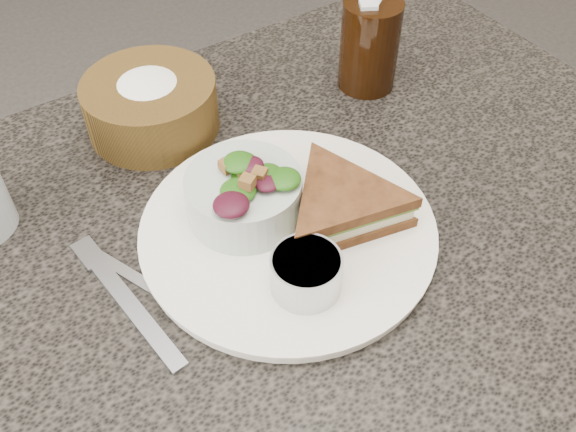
% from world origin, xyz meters
% --- Properties ---
extents(dining_table, '(1.00, 0.70, 0.75)m').
position_xyz_m(dining_table, '(0.00, 0.00, 0.38)').
color(dining_table, black).
rests_on(dining_table, floor).
extents(dinner_plate, '(0.31, 0.31, 0.01)m').
position_xyz_m(dinner_plate, '(0.00, -0.01, 0.76)').
color(dinner_plate, white).
rests_on(dinner_plate, dining_table).
extents(sandwich, '(0.19, 0.19, 0.04)m').
position_xyz_m(sandwich, '(0.05, -0.04, 0.78)').
color(sandwich, brown).
rests_on(sandwich, dinner_plate).
extents(salad_bowl, '(0.14, 0.14, 0.07)m').
position_xyz_m(salad_bowl, '(-0.03, 0.03, 0.80)').
color(salad_bowl, '#A5B2AA').
rests_on(salad_bowl, dinner_plate).
extents(dressing_ramekin, '(0.07, 0.07, 0.04)m').
position_xyz_m(dressing_ramekin, '(-0.03, -0.09, 0.78)').
color(dressing_ramekin, '#ADB0B5').
rests_on(dressing_ramekin, dinner_plate).
extents(orange_wedge, '(0.10, 0.10, 0.03)m').
position_xyz_m(orange_wedge, '(0.01, 0.06, 0.78)').
color(orange_wedge, '#F85109').
rests_on(orange_wedge, dinner_plate).
extents(fork, '(0.04, 0.17, 0.00)m').
position_xyz_m(fork, '(-0.18, -0.01, 0.75)').
color(fork, '#A1A4AD').
rests_on(fork, dining_table).
extents(knife, '(0.08, 0.18, 0.00)m').
position_xyz_m(knife, '(-0.15, -0.00, 0.75)').
color(knife, '#AAACB0').
rests_on(knife, dining_table).
extents(bread_basket, '(0.21, 0.21, 0.09)m').
position_xyz_m(bread_basket, '(-0.04, 0.23, 0.80)').
color(bread_basket, brown).
rests_on(bread_basket, dining_table).
extents(cola_glass, '(0.09, 0.09, 0.13)m').
position_xyz_m(cola_glass, '(0.24, 0.15, 0.82)').
color(cola_glass, black).
rests_on(cola_glass, dining_table).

